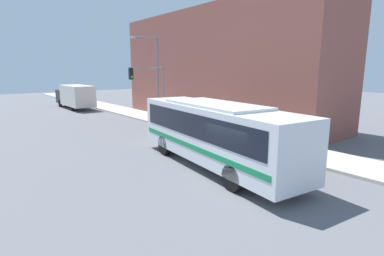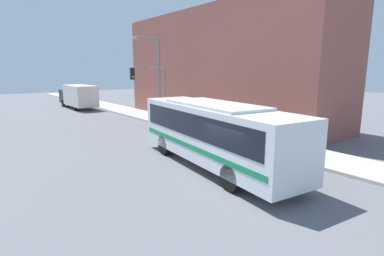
{
  "view_description": "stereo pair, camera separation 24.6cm",
  "coord_description": "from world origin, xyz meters",
  "px_view_note": "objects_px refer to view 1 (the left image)",
  "views": [
    {
      "loc": [
        -8.74,
        -8.05,
        4.65
      ],
      "look_at": [
        1.8,
        5.25,
        1.35
      ],
      "focal_mm": 28.0,
      "sensor_mm": 36.0,
      "label": 1
    },
    {
      "loc": [
        -8.55,
        -8.2,
        4.65
      ],
      "look_at": [
        1.8,
        5.25,
        1.35
      ],
      "focal_mm": 28.0,
      "sensor_mm": 36.0,
      "label": 2
    }
  ],
  "objects_px": {
    "delivery_truck": "(75,96)",
    "street_lamp": "(154,72)",
    "city_bus": "(215,130)",
    "traffic_light_pole": "(151,84)",
    "parking_meter": "(181,116)",
    "pedestrian_near_corner": "(179,112)",
    "fire_hydrant": "(228,134)"
  },
  "relations": [
    {
      "from": "fire_hydrant",
      "to": "pedestrian_near_corner",
      "type": "xyz_separation_m",
      "value": [
        1.54,
        7.58,
        0.51
      ]
    },
    {
      "from": "street_lamp",
      "to": "pedestrian_near_corner",
      "type": "bearing_deg",
      "value": -40.56
    },
    {
      "from": "street_lamp",
      "to": "traffic_light_pole",
      "type": "bearing_deg",
      "value": -131.85
    },
    {
      "from": "traffic_light_pole",
      "to": "fire_hydrant",
      "type": "bearing_deg",
      "value": -82.56
    },
    {
      "from": "parking_meter",
      "to": "pedestrian_near_corner",
      "type": "bearing_deg",
      "value": 56.25
    },
    {
      "from": "fire_hydrant",
      "to": "pedestrian_near_corner",
      "type": "bearing_deg",
      "value": 78.54
    },
    {
      "from": "delivery_truck",
      "to": "pedestrian_near_corner",
      "type": "xyz_separation_m",
      "value": [
        3.93,
        -16.07,
        -0.54
      ]
    },
    {
      "from": "pedestrian_near_corner",
      "to": "traffic_light_pole",
      "type": "bearing_deg",
      "value": 172.7
    },
    {
      "from": "parking_meter",
      "to": "city_bus",
      "type": "bearing_deg",
      "value": -116.51
    },
    {
      "from": "parking_meter",
      "to": "street_lamp",
      "type": "height_order",
      "value": "street_lamp"
    },
    {
      "from": "traffic_light_pole",
      "to": "pedestrian_near_corner",
      "type": "relative_size",
      "value": 2.84
    },
    {
      "from": "traffic_light_pole",
      "to": "parking_meter",
      "type": "height_order",
      "value": "traffic_light_pole"
    },
    {
      "from": "fire_hydrant",
      "to": "traffic_light_pole",
      "type": "bearing_deg",
      "value": 97.44
    },
    {
      "from": "fire_hydrant",
      "to": "traffic_light_pole",
      "type": "distance_m",
      "value": 8.51
    },
    {
      "from": "parking_meter",
      "to": "delivery_truck",
      "type": "bearing_deg",
      "value": 97.44
    },
    {
      "from": "delivery_truck",
      "to": "fire_hydrant",
      "type": "relative_size",
      "value": 11.81
    },
    {
      "from": "city_bus",
      "to": "fire_hydrant",
      "type": "distance_m",
      "value": 5.6
    },
    {
      "from": "traffic_light_pole",
      "to": "street_lamp",
      "type": "height_order",
      "value": "street_lamp"
    },
    {
      "from": "delivery_truck",
      "to": "parking_meter",
      "type": "height_order",
      "value": "delivery_truck"
    },
    {
      "from": "traffic_light_pole",
      "to": "pedestrian_near_corner",
      "type": "bearing_deg",
      "value": -7.3
    },
    {
      "from": "delivery_truck",
      "to": "traffic_light_pole",
      "type": "height_order",
      "value": "traffic_light_pole"
    },
    {
      "from": "delivery_truck",
      "to": "fire_hydrant",
      "type": "bearing_deg",
      "value": -84.21
    },
    {
      "from": "parking_meter",
      "to": "fire_hydrant",
      "type": "bearing_deg",
      "value": -90.0
    },
    {
      "from": "city_bus",
      "to": "street_lamp",
      "type": "bearing_deg",
      "value": 78.22
    },
    {
      "from": "delivery_truck",
      "to": "street_lamp",
      "type": "distance_m",
      "value": 15.15
    },
    {
      "from": "street_lamp",
      "to": "pedestrian_near_corner",
      "type": "relative_size",
      "value": 4.27
    },
    {
      "from": "parking_meter",
      "to": "street_lamp",
      "type": "xyz_separation_m",
      "value": [
        -0.09,
        3.69,
        3.42
      ]
    },
    {
      "from": "pedestrian_near_corner",
      "to": "delivery_truck",
      "type": "bearing_deg",
      "value": 103.75
    },
    {
      "from": "delivery_truck",
      "to": "street_lamp",
      "type": "relative_size",
      "value": 1.14
    },
    {
      "from": "delivery_truck",
      "to": "traffic_light_pole",
      "type": "relative_size",
      "value": 1.71
    },
    {
      "from": "fire_hydrant",
      "to": "delivery_truck",
      "type": "bearing_deg",
      "value": 95.79
    },
    {
      "from": "parking_meter",
      "to": "traffic_light_pole",
      "type": "bearing_deg",
      "value": 111.46
    }
  ]
}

